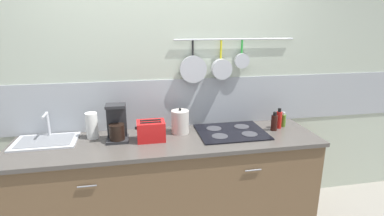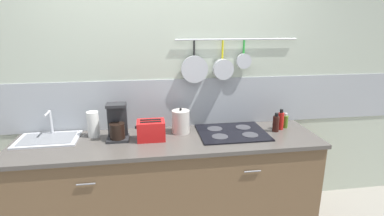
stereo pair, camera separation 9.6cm
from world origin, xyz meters
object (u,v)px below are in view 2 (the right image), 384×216
toaster (151,130)px  bottle_cooking_wine (276,123)px  bottle_dish_soap (281,120)px  bottle_sesame_oil (285,121)px  paper_towel_roll (93,124)px  kettle (181,122)px  coffee_maker (117,125)px

toaster → bottle_cooking_wine: bearing=1.4°
bottle_dish_soap → bottle_sesame_oil: bearing=27.8°
bottle_dish_soap → bottle_sesame_oil: (0.06, 0.03, -0.02)m
toaster → bottle_sesame_oil: (1.29, 0.11, -0.02)m
paper_towel_roll → kettle: size_ratio=0.97×
coffee_maker → kettle: coffee_maker is taller
bottle_cooking_wine → bottle_sesame_oil: (0.14, 0.08, -0.01)m
kettle → bottle_cooking_wine: (0.88, -0.11, -0.03)m
kettle → bottle_cooking_wine: size_ratio=1.32×
bottle_cooking_wine → bottle_sesame_oil: size_ratio=1.23×
paper_towel_roll → bottle_dish_soap: (1.73, -0.08, -0.03)m
kettle → bottle_dish_soap: kettle is taller
bottle_dish_soap → bottle_cooking_wine: bearing=-145.0°
paper_towel_roll → kettle: 0.78m
bottle_dish_soap → bottle_sesame_oil: 0.08m
bottle_sesame_oil → bottle_cooking_wine: bearing=-148.3°
toaster → bottle_sesame_oil: toaster is taller
coffee_maker → bottle_sesame_oil: bearing=2.0°
paper_towel_roll → toaster: size_ratio=0.90×
paper_towel_roll → coffee_maker: coffee_maker is taller
coffee_maker → bottle_dish_soap: size_ratio=1.63×
kettle → bottle_sesame_oil: (1.02, -0.02, -0.04)m
bottle_dish_soap → coffee_maker: bearing=-179.2°
paper_towel_roll → coffee_maker: 0.24m
bottle_cooking_wine → bottle_sesame_oil: 0.16m
paper_towel_roll → bottle_sesame_oil: bearing=-1.4°
toaster → paper_towel_roll: bearing=163.0°
coffee_maker → toaster: coffee_maker is taller
coffee_maker → bottle_cooking_wine: (1.44, -0.03, -0.05)m
paper_towel_roll → coffee_maker: bearing=-24.0°
kettle → bottle_cooking_wine: 0.89m
paper_towel_roll → coffee_maker: size_ratio=0.71×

